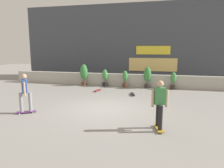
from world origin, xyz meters
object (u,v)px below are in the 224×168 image
Objects in this scene: potted_plant_2 at (125,79)px; potted_plant_4 at (173,80)px; potted_plant_0 at (84,73)px; skateboard_aside at (98,90)px; potted_plant_1 at (105,77)px; potted_plant_3 at (147,76)px; skater_far_right at (25,92)px; skater_by_wall_left at (160,103)px; skateboard_near_camera at (132,94)px.

potted_plant_2 reaches higher than potted_plant_4.
potted_plant_4 is at bearing 0.00° from potted_plant_0.
potted_plant_0 is at bearing -180.00° from potted_plant_4.
potted_plant_0 is at bearing 132.45° from skateboard_aside.
potted_plant_3 is (3.05, -0.00, 0.20)m from potted_plant_1.
skater_far_right is 5.56m from skater_by_wall_left.
potted_plant_3 is 1.82× the size of skateboard_aside.
potted_plant_1 reaches higher than potted_plant_4.
skater_by_wall_left is 2.06× the size of skateboard_near_camera.
potted_plant_1 is 1.04× the size of potted_plant_2.
skateboard_near_camera is (2.38, -2.43, -0.61)m from potted_plant_1.
skater_far_right reaches higher than potted_plant_4.
potted_plant_1 is at bearing 180.00° from potted_plant_4.
potted_plant_0 reaches higher than potted_plant_1.
skater_far_right is (-2.99, -7.04, 0.31)m from potted_plant_2.
potted_plant_1 reaches higher than potted_plant_2.
potted_plant_3 reaches higher than potted_plant_2.
skateboard_aside is (-4.76, -1.82, -0.56)m from potted_plant_4.
skater_by_wall_left reaches higher than skateboard_near_camera.
potted_plant_0 is at bearing 126.76° from skater_by_wall_left.
skater_by_wall_left is at bearing -82.59° from potted_plant_3.
skater_far_right is at bearing -102.02° from potted_plant_1.
skater_by_wall_left reaches higher than potted_plant_4.
potted_plant_0 is 1.65m from potted_plant_1.
potted_plant_2 is 0.70× the size of skater_by_wall_left.
potted_plant_0 is 9.47m from skater_by_wall_left.
skater_by_wall_left is 2.06× the size of skateboard_aside.
potted_plant_0 is at bearing 180.00° from potted_plant_3.
potted_plant_2 is 1.58m from potted_plant_3.
potted_plant_0 reaches higher than potted_plant_3.
potted_plant_0 is 1.33× the size of potted_plant_2.
skater_by_wall_left is at bearing -55.23° from skateboard_aside.
potted_plant_2 is at bearing 108.59° from skater_by_wall_left.
skater_far_right is (0.13, -7.04, 0.01)m from potted_plant_0.
skateboard_aside is (-1.45, -1.82, -0.57)m from potted_plant_2.
potted_plant_4 is at bearing 84.31° from skater_by_wall_left.
potted_plant_2 is at bearing 67.02° from skater_far_right.
skater_by_wall_left is 7.08m from skateboard_aside.
potted_plant_3 is at bearing 97.41° from skater_by_wall_left.
skateboard_near_camera is at bearing 107.78° from skater_by_wall_left.
potted_plant_3 is at bearing 31.06° from skateboard_aside.
potted_plant_4 reaches higher than skateboard_near_camera.
potted_plant_3 reaches higher than skateboard_aside.
potted_plant_2 is 2.65m from skateboard_near_camera.
skateboard_aside is at bearing 73.66° from skater_far_right.
potted_plant_3 is 8.38m from skater_far_right.
potted_plant_4 is 0.70× the size of skater_by_wall_left.
skateboard_aside is (-4.00, 5.77, -0.88)m from skater_by_wall_left.
skateboard_aside is at bearing -128.65° from potted_plant_2.
potted_plant_2 is 3.31m from potted_plant_4.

